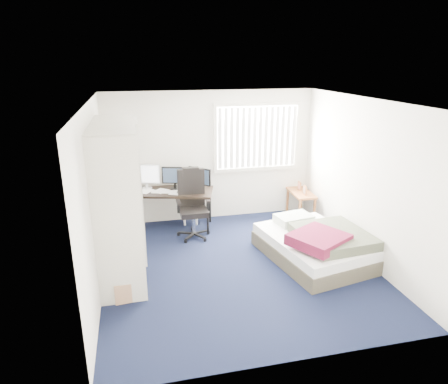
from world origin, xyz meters
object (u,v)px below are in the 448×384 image
object	(u,v)px
office_chair	(193,210)
bed	(317,244)
desk	(172,189)
nightstand	(301,195)

from	to	relation	value
office_chair	bed	xyz separation A→B (m)	(1.77, -1.36, -0.21)
desk	office_chair	xyz separation A→B (m)	(0.31, -0.43, -0.30)
desk	nightstand	world-z (taller)	desk
office_chair	desk	bearing A→B (deg)	125.87
desk	bed	world-z (taller)	desk
desk	nightstand	size ratio (longest dim) A/B	2.11
office_chair	bed	bearing A→B (deg)	-37.60
desk	office_chair	world-z (taller)	office_chair
nightstand	office_chair	bearing A→B (deg)	-169.99
nightstand	bed	xyz separation A→B (m)	(-0.48, -1.76, -0.20)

